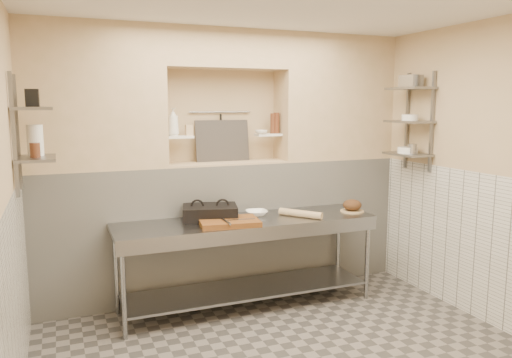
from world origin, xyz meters
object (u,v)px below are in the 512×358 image
prep_table (247,245)px  bowl_alcove (261,132)px  panini_press (210,213)px  mixing_bowl (257,213)px  bottle_soap (173,122)px  jug_left (35,140)px  rolling_pin (300,214)px  cutting_board (229,222)px  bread_loaf (352,205)px

prep_table → bowl_alcove: size_ratio=18.96×
panini_press → mixing_bowl: 0.50m
panini_press → bottle_soap: 1.01m
bottle_soap → mixing_bowl: bearing=-28.1°
jug_left → bowl_alcove: bearing=14.0°
mixing_bowl → jug_left: size_ratio=0.87×
jug_left → bottle_soap: bearing=24.3°
prep_table → panini_press: bearing=157.6°
prep_table → rolling_pin: 0.63m
panini_press → rolling_pin: 0.91m
cutting_board → jug_left: size_ratio=2.20×
prep_table → panini_press: panini_press is taller
rolling_pin → bowl_alcove: size_ratio=3.42×
bottle_soap → jug_left: bearing=-155.7°
panini_press → mixing_bowl: (0.50, 0.01, -0.04)m
prep_table → mixing_bowl: 0.36m
cutting_board → mixing_bowl: size_ratio=2.52×
panini_press → prep_table: bearing=-7.8°
bread_loaf → jug_left: size_ratio=0.77×
rolling_pin → bread_loaf: 0.63m
mixing_bowl → bowl_alcove: (0.21, 0.38, 0.81)m
bottle_soap → jug_left: (-1.28, -0.58, -0.12)m
mixing_bowl → prep_table: bearing=-138.2°
cutting_board → jug_left: 1.84m
mixing_bowl → jug_left: jug_left is taller
prep_table → rolling_pin: (0.55, -0.08, 0.29)m
mixing_bowl → rolling_pin: (0.39, -0.23, 0.01)m
panini_press → rolling_pin: bearing=0.7°
rolling_pin → jug_left: jug_left is taller
mixing_bowl → bottle_soap: size_ratio=0.78×
cutting_board → mixing_bowl: (0.39, 0.26, 0.00)m
mixing_bowl → bowl_alcove: bearing=61.4°
cutting_board → bottle_soap: (-0.37, 0.67, 0.93)m
cutting_board → bread_loaf: bread_loaf is taller
prep_table → bowl_alcove: (0.37, 0.53, 1.09)m
cutting_board → bowl_alcove: 1.19m
mixing_bowl → jug_left: 2.20m
panini_press → mixing_bowl: panini_press is taller
prep_table → bottle_soap: size_ratio=9.09×
bowl_alcove → jug_left: jug_left is taller
panini_press → rolling_pin: size_ratio=1.29×
rolling_pin → bread_loaf: size_ratio=2.38×
prep_table → bowl_alcove: bowl_alcove is taller
bread_loaf → bowl_alcove: bearing=143.9°
cutting_board → jug_left: bearing=177.0°
mixing_bowl → bowl_alcove: 0.92m
rolling_pin → bowl_alcove: (-0.18, 0.61, 0.80)m
prep_table → mixing_bowl: (0.16, 0.15, 0.28)m
bread_loaf → bowl_alcove: 1.25m
bottle_soap → jug_left: size_ratio=1.13×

